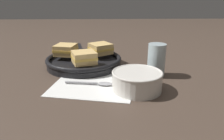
{
  "coord_description": "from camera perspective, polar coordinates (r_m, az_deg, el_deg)",
  "views": [
    {
      "loc": [
        -0.02,
        -0.72,
        0.3
      ],
      "look_at": [
        0.0,
        0.04,
        0.03
      ],
      "focal_mm": 35.0,
      "sensor_mm": 36.0,
      "label": 1
    }
  ],
  "objects": [
    {
      "name": "soup_bowl",
      "position": [
        0.71,
        6.56,
        -2.51
      ],
      "size": [
        0.17,
        0.17,
        0.06
      ],
      "color": "silver",
      "rests_on": "ground_plane"
    },
    {
      "name": "ground_plane",
      "position": [
        0.78,
        -0.03,
        -3.31
      ],
      "size": [
        4.0,
        4.0,
        0.0
      ],
      "primitive_type": "plane",
      "color": "#47382D"
    },
    {
      "name": "drinking_glass",
      "position": [
        0.84,
        11.52,
        2.54
      ],
      "size": [
        0.07,
        0.07,
        0.12
      ],
      "color": "silver",
      "rests_on": "ground_plane"
    },
    {
      "name": "sandwich_near_right",
      "position": [
        0.86,
        -7.31,
        3.28
      ],
      "size": [
        0.11,
        0.11,
        0.05
      ],
      "rotation": [
        0.0,
        0.0,
        6.6
      ],
      "color": "#DBB26B",
      "rests_on": "skillet"
    },
    {
      "name": "skillet",
      "position": [
        0.96,
        -7.35,
        2.3
      ],
      "size": [
        0.33,
        0.46,
        0.04
      ],
      "color": "black",
      "rests_on": "ground_plane"
    },
    {
      "name": "napkin",
      "position": [
        0.76,
        -4.84,
        -3.79
      ],
      "size": [
        0.32,
        0.29,
        0.0
      ],
      "color": "white",
      "rests_on": "ground_plane"
    },
    {
      "name": "spoon",
      "position": [
        0.76,
        -3.54,
        -3.53
      ],
      "size": [
        0.17,
        0.04,
        0.01
      ],
      "rotation": [
        0.0,
        0.0,
        -0.14
      ],
      "color": "#9E9EA3",
      "rests_on": "napkin"
    },
    {
      "name": "sandwich_near_left",
      "position": [
        0.99,
        -12.01,
        5.2
      ],
      "size": [
        0.11,
        0.11,
        0.05
      ],
      "rotation": [
        0.0,
        0.0,
        4.49
      ],
      "color": "#DBB26B",
      "rests_on": "skillet"
    },
    {
      "name": "sandwich_far_left",
      "position": [
        0.99,
        -3.01,
        5.63
      ],
      "size": [
        0.12,
        0.12,
        0.05
      ],
      "rotation": [
        0.0,
        0.0,
        8.39
      ],
      "color": "#DBB26B",
      "rests_on": "skillet"
    }
  ]
}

